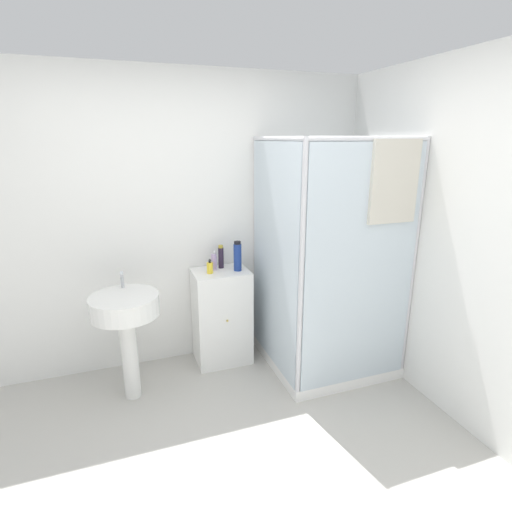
{
  "coord_description": "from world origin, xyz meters",
  "views": [
    {
      "loc": [
        -0.49,
        -1.69,
        1.95
      ],
      "look_at": [
        0.49,
        1.08,
        1.08
      ],
      "focal_mm": 28.0,
      "sensor_mm": 36.0,
      "label": 1
    }
  ],
  "objects_px": {
    "soap_dispenser": "(210,268)",
    "sink": "(126,317)",
    "shampoo_bottle_blue": "(238,256)",
    "lotion_bottle_white": "(214,262)",
    "shampoo_bottle_tall_black": "(221,257)"
  },
  "relations": [
    {
      "from": "soap_dispenser",
      "to": "shampoo_bottle_tall_black",
      "type": "bearing_deg",
      "value": 40.91
    },
    {
      "from": "soap_dispenser",
      "to": "sink",
      "type": "bearing_deg",
      "value": -159.36
    },
    {
      "from": "lotion_bottle_white",
      "to": "shampoo_bottle_tall_black",
      "type": "bearing_deg",
      "value": 20.92
    },
    {
      "from": "shampoo_bottle_blue",
      "to": "lotion_bottle_white",
      "type": "height_order",
      "value": "shampoo_bottle_blue"
    },
    {
      "from": "sink",
      "to": "lotion_bottle_white",
      "type": "relative_size",
      "value": 5.75
    },
    {
      "from": "sink",
      "to": "soap_dispenser",
      "type": "relative_size",
      "value": 7.81
    },
    {
      "from": "soap_dispenser",
      "to": "shampoo_bottle_tall_black",
      "type": "relative_size",
      "value": 0.61
    },
    {
      "from": "sink",
      "to": "shampoo_bottle_blue",
      "type": "bearing_deg",
      "value": 15.2
    },
    {
      "from": "sink",
      "to": "shampoo_bottle_tall_black",
      "type": "xyz_separation_m",
      "value": [
        0.83,
        0.38,
        0.28
      ]
    },
    {
      "from": "sink",
      "to": "lotion_bottle_white",
      "type": "bearing_deg",
      "value": 24.58
    },
    {
      "from": "shampoo_bottle_tall_black",
      "to": "lotion_bottle_white",
      "type": "height_order",
      "value": "shampoo_bottle_tall_black"
    },
    {
      "from": "shampoo_bottle_blue",
      "to": "lotion_bottle_white",
      "type": "relative_size",
      "value": 1.52
    },
    {
      "from": "shampoo_bottle_tall_black",
      "to": "soap_dispenser",
      "type": "bearing_deg",
      "value": -139.09
    },
    {
      "from": "sink",
      "to": "shampoo_bottle_blue",
      "type": "height_order",
      "value": "shampoo_bottle_blue"
    },
    {
      "from": "shampoo_bottle_blue",
      "to": "lotion_bottle_white",
      "type": "xyz_separation_m",
      "value": [
        -0.19,
        0.09,
        -0.05
      ]
    }
  ]
}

